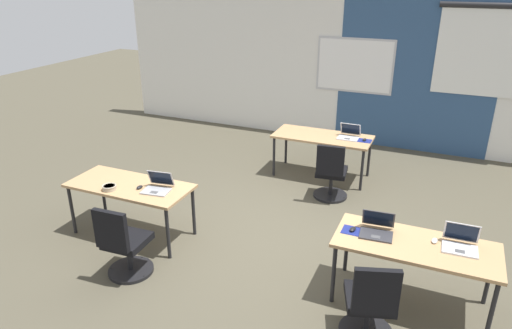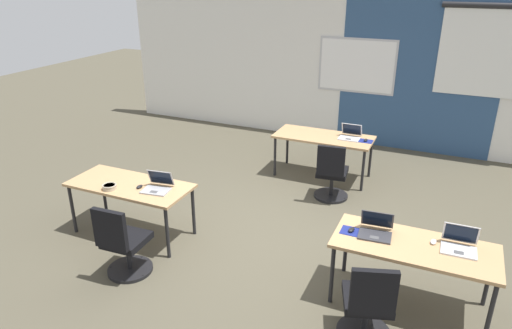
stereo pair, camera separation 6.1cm
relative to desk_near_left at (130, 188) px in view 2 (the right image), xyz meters
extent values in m
plane|color=#4C4738|center=(1.75, 0.60, -0.66)|extent=(24.00, 24.00, 0.00)
cube|color=silver|center=(1.75, 4.80, 0.74)|extent=(10.00, 0.20, 2.80)
cube|color=#2D4C75|center=(2.93, 4.69, 0.74)|extent=(2.83, 0.01, 2.80)
cube|color=#B7B7BC|center=(1.80, 4.69, 0.89)|extent=(1.48, 0.02, 1.04)
cube|color=white|center=(1.80, 4.68, 0.89)|extent=(1.40, 0.02, 0.96)
cube|color=white|center=(4.23, 4.67, 1.26)|extent=(2.00, 0.02, 1.47)
cylinder|color=black|center=(4.23, 4.67, 2.04)|extent=(2.10, 0.10, 0.10)
cube|color=tan|center=(0.00, 0.00, 0.04)|extent=(1.60, 0.70, 0.04)
cylinder|color=black|center=(-0.74, -0.30, -0.32)|extent=(0.04, 0.04, 0.68)
cylinder|color=black|center=(0.74, -0.30, -0.32)|extent=(0.04, 0.04, 0.68)
cylinder|color=black|center=(-0.74, 0.30, -0.32)|extent=(0.04, 0.04, 0.68)
cylinder|color=black|center=(0.74, 0.30, -0.32)|extent=(0.04, 0.04, 0.68)
cube|color=tan|center=(3.50, 0.00, 0.04)|extent=(1.60, 0.70, 0.04)
cylinder|color=black|center=(2.76, -0.30, -0.32)|extent=(0.04, 0.04, 0.68)
cylinder|color=black|center=(4.24, -0.30, -0.32)|extent=(0.04, 0.04, 0.68)
cylinder|color=black|center=(2.76, 0.30, -0.32)|extent=(0.04, 0.04, 0.68)
cylinder|color=black|center=(4.24, 0.30, -0.32)|extent=(0.04, 0.04, 0.68)
cube|color=tan|center=(1.75, 2.80, 0.04)|extent=(1.60, 0.70, 0.04)
cylinder|color=black|center=(1.01, 2.50, -0.32)|extent=(0.04, 0.04, 0.68)
cylinder|color=black|center=(2.49, 2.50, -0.32)|extent=(0.04, 0.04, 0.68)
cylinder|color=black|center=(1.01, 3.10, -0.32)|extent=(0.04, 0.04, 0.68)
cylinder|color=black|center=(2.49, 3.10, -0.32)|extent=(0.04, 0.04, 0.68)
cube|color=silver|center=(3.90, 0.05, 0.07)|extent=(0.34, 0.24, 0.02)
cube|color=#4C4C4F|center=(3.90, 0.00, 0.08)|extent=(0.09, 0.06, 0.00)
cube|color=silver|center=(3.90, 0.19, 0.18)|extent=(0.33, 0.07, 0.22)
cube|color=black|center=(3.90, 0.18, 0.19)|extent=(0.30, 0.06, 0.19)
ellipsoid|color=silver|center=(3.66, 0.10, 0.08)|extent=(0.06, 0.10, 0.03)
cube|color=#333338|center=(3.10, -0.01, 0.07)|extent=(0.35, 0.26, 0.02)
cube|color=#4C4C4F|center=(3.11, -0.06, 0.08)|extent=(0.09, 0.07, 0.00)
cube|color=#333338|center=(3.09, 0.15, 0.18)|extent=(0.34, 0.12, 0.21)
cube|color=black|center=(3.09, 0.14, 0.18)|extent=(0.30, 0.10, 0.18)
cube|color=navy|center=(2.86, -0.01, 0.06)|extent=(0.22, 0.19, 0.00)
ellipsoid|color=black|center=(2.86, -0.01, 0.08)|extent=(0.07, 0.11, 0.03)
cylinder|color=black|center=(3.18, -0.64, -0.45)|extent=(0.06, 0.06, 0.34)
cube|color=black|center=(3.18, -0.64, -0.24)|extent=(0.55, 0.55, 0.08)
cube|color=black|center=(3.26, -0.88, 0.03)|extent=(0.40, 0.18, 0.46)
sphere|color=black|center=(3.11, -0.42, -0.64)|extent=(0.04, 0.04, 0.04)
cube|color=#9E9EA3|center=(0.43, -0.05, 0.07)|extent=(0.36, 0.27, 0.02)
cube|color=#4C4C4F|center=(0.44, -0.10, 0.08)|extent=(0.10, 0.07, 0.00)
cube|color=#9E9EA3|center=(0.41, 0.11, 0.18)|extent=(0.34, 0.13, 0.21)
cube|color=black|center=(0.41, 0.10, 0.18)|extent=(0.30, 0.12, 0.18)
ellipsoid|color=black|center=(0.19, -0.04, 0.08)|extent=(0.06, 0.10, 0.03)
cylinder|color=black|center=(0.48, -0.72, -0.64)|extent=(0.52, 0.52, 0.04)
cylinder|color=black|center=(0.48, -0.72, -0.45)|extent=(0.06, 0.06, 0.34)
cube|color=black|center=(0.48, -0.72, -0.24)|extent=(0.46, 0.46, 0.08)
cube|color=black|center=(0.49, -0.97, 0.03)|extent=(0.40, 0.08, 0.46)
sphere|color=black|center=(0.47, -0.48, -0.64)|extent=(0.04, 0.04, 0.04)
sphere|color=black|center=(0.71, -0.78, -0.64)|extent=(0.04, 0.04, 0.04)
sphere|color=black|center=(0.26, -0.80, -0.64)|extent=(0.04, 0.04, 0.04)
cube|color=silver|center=(2.17, 2.81, 0.07)|extent=(0.33, 0.23, 0.02)
cube|color=#4C4C4F|center=(2.17, 2.76, 0.08)|extent=(0.09, 0.06, 0.00)
cube|color=silver|center=(2.17, 2.97, 0.18)|extent=(0.33, 0.10, 0.21)
cube|color=black|center=(2.17, 2.97, 0.18)|extent=(0.30, 0.08, 0.18)
cube|color=navy|center=(2.43, 2.82, 0.06)|extent=(0.22, 0.19, 0.00)
ellipsoid|color=black|center=(2.43, 2.82, 0.08)|extent=(0.06, 0.10, 0.03)
cylinder|color=black|center=(2.11, 2.10, -0.64)|extent=(0.52, 0.52, 0.04)
cylinder|color=black|center=(2.11, 2.10, -0.45)|extent=(0.06, 0.06, 0.34)
cube|color=black|center=(2.11, 2.10, -0.24)|extent=(0.49, 0.49, 0.08)
cube|color=black|center=(2.13, 1.85, 0.03)|extent=(0.40, 0.10, 0.46)
sphere|color=black|center=(2.08, 2.33, -0.64)|extent=(0.04, 0.04, 0.04)
sphere|color=black|center=(2.34, 2.05, -0.64)|extent=(0.04, 0.04, 0.04)
sphere|color=black|center=(1.89, 2.00, -0.64)|extent=(0.04, 0.04, 0.04)
cylinder|color=tan|center=(-0.13, -0.22, 0.09)|extent=(0.17, 0.17, 0.05)
torus|color=tan|center=(-0.13, -0.22, 0.11)|extent=(0.18, 0.18, 0.02)
cylinder|color=gold|center=(-0.13, -0.22, 0.11)|extent=(0.14, 0.14, 0.01)
camera|label=1|loc=(3.59, -4.26, 2.59)|focal=32.47mm
camera|label=2|loc=(3.64, -4.23, 2.59)|focal=32.47mm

